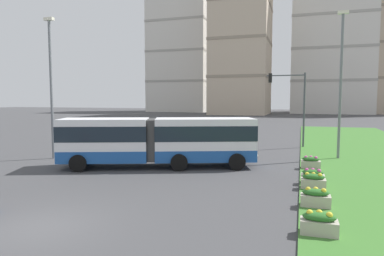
# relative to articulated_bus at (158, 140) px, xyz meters

# --- Properties ---
(ground_plane) EXTENTS (260.00, 260.00, 0.00)m
(ground_plane) POSITION_rel_articulated_bus_xyz_m (0.24, -10.47, -1.65)
(ground_plane) COLOR #424244
(articulated_bus) EXTENTS (11.89, 6.49, 3.00)m
(articulated_bus) POSITION_rel_articulated_bus_xyz_m (0.00, 0.00, 0.00)
(articulated_bus) COLOR white
(articulated_bus) RESTS_ON ground
(flower_planter_0) EXTENTS (1.10, 0.56, 0.74)m
(flower_planter_0) POSITION_rel_articulated_bus_xyz_m (8.93, -8.47, -1.23)
(flower_planter_0) COLOR #B7AD9E
(flower_planter_0) RESTS_ON grass_median
(flower_planter_1) EXTENTS (1.10, 0.56, 0.74)m
(flower_planter_1) POSITION_rel_articulated_bus_xyz_m (8.93, -5.61, -1.23)
(flower_planter_1) COLOR #B7AD9E
(flower_planter_1) RESTS_ON grass_median
(flower_planter_2) EXTENTS (1.10, 0.56, 0.74)m
(flower_planter_2) POSITION_rel_articulated_bus_xyz_m (8.93, -2.81, -1.23)
(flower_planter_2) COLOR #B7AD9E
(flower_planter_2) RESTS_ON grass_median
(flower_planter_3) EXTENTS (1.10, 0.56, 0.74)m
(flower_planter_3) POSITION_rel_articulated_bus_xyz_m (8.93, -1.82, -1.23)
(flower_planter_3) COLOR #B7AD9E
(flower_planter_3) RESTS_ON grass_median
(flower_planter_4) EXTENTS (1.10, 0.56, 0.74)m
(flower_planter_4) POSITION_rel_articulated_bus_xyz_m (8.93, 2.05, -1.23)
(flower_planter_4) COLOR #B7AD9E
(flower_planter_4) RESTS_ON grass_median
(traffic_light_far_right) EXTENTS (3.25, 0.28, 6.40)m
(traffic_light_far_right) POSITION_rel_articulated_bus_xyz_m (7.55, 11.53, 2.68)
(traffic_light_far_right) COLOR #474C51
(traffic_light_far_right) RESTS_ON ground
(streetlight_left) EXTENTS (0.70, 0.28, 9.72)m
(streetlight_left) POSITION_rel_articulated_bus_xyz_m (-8.26, 0.53, 3.66)
(streetlight_left) COLOR slate
(streetlight_left) RESTS_ON ground
(streetlight_median) EXTENTS (0.70, 0.28, 10.09)m
(streetlight_median) POSITION_rel_articulated_bus_xyz_m (10.83, 6.29, 3.84)
(streetlight_median) COLOR slate
(streetlight_median) RESTS_ON ground
(apartment_tower_west) EXTENTS (19.33, 15.85, 37.54)m
(apartment_tower_west) POSITION_rel_articulated_bus_xyz_m (-29.76, 88.90, 17.14)
(apartment_tower_west) COLOR silver
(apartment_tower_west) RESTS_ON ground
(apartment_tower_westcentre) EXTENTS (15.04, 17.64, 38.20)m
(apartment_tower_westcentre) POSITION_rel_articulated_bus_xyz_m (-7.73, 75.20, 17.46)
(apartment_tower_westcentre) COLOR #C6B299
(apartment_tower_westcentre) RESTS_ON ground
(apartment_tower_centre) EXTENTS (21.86, 19.67, 43.98)m
(apartment_tower_centre) POSITION_rel_articulated_bus_xyz_m (16.01, 89.89, 20.36)
(apartment_tower_centre) COLOR silver
(apartment_tower_centre) RESTS_ON ground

